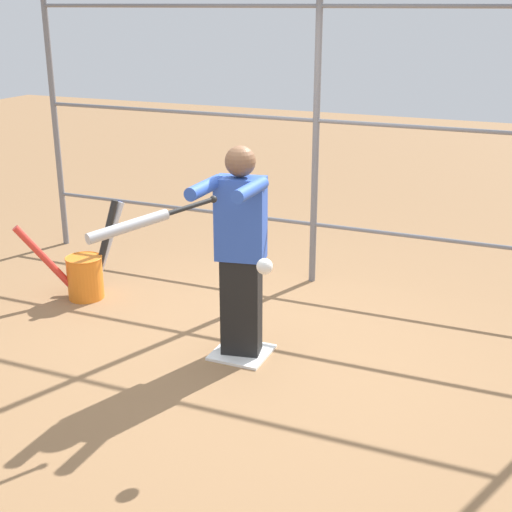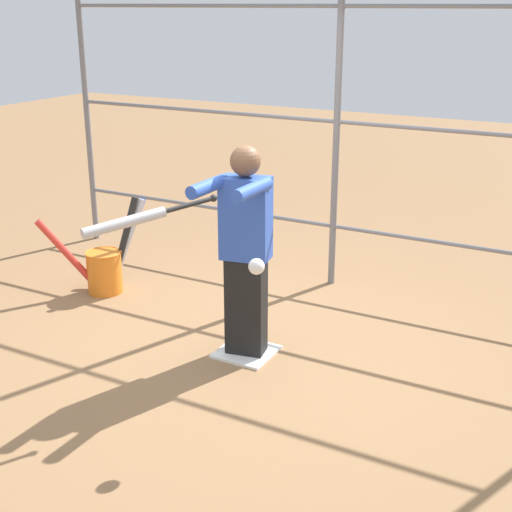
% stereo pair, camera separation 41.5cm
% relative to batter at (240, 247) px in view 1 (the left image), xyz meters
% --- Properties ---
extents(ground_plane, '(24.00, 24.00, 0.00)m').
position_rel_batter_xyz_m(ground_plane, '(0.00, -0.02, -0.83)').
color(ground_plane, olive).
extents(home_plate, '(0.40, 0.40, 0.02)m').
position_rel_batter_xyz_m(home_plate, '(0.00, -0.02, -0.82)').
color(home_plate, white).
rests_on(home_plate, ground).
extents(fence_backstop, '(5.63, 0.06, 2.96)m').
position_rel_batter_xyz_m(fence_backstop, '(0.00, -1.62, 0.65)').
color(fence_backstop, slate).
rests_on(fence_backstop, ground).
extents(batter, '(0.39, 0.57, 1.54)m').
position_rel_batter_xyz_m(batter, '(0.00, 0.00, 0.00)').
color(batter, black).
rests_on(batter, ground).
extents(baseball_bat_swinging, '(0.46, 0.81, 0.14)m').
position_rel_batter_xyz_m(baseball_bat_swinging, '(0.25, 0.87, 0.39)').
color(baseball_bat_swinging, black).
extents(softball_in_flight, '(0.10, 0.10, 0.10)m').
position_rel_batter_xyz_m(softball_in_flight, '(-0.47, 0.70, 0.17)').
color(softball_in_flight, white).
extents(bat_bucket, '(0.67, 1.01, 0.84)m').
position_rel_batter_xyz_m(bat_bucket, '(1.69, -0.48, -0.59)').
color(bat_bucket, orange).
rests_on(bat_bucket, ground).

